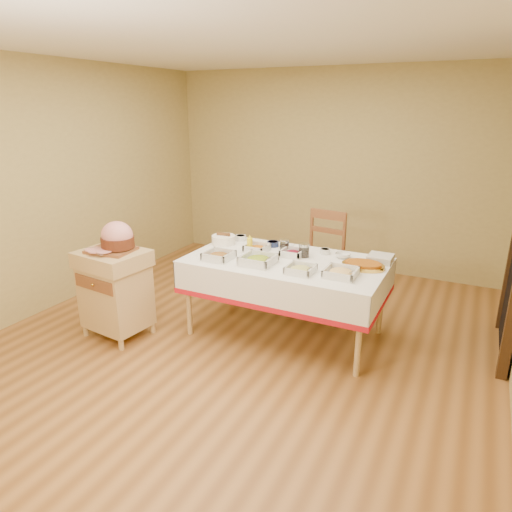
{
  "coord_description": "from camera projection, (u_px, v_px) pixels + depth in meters",
  "views": [
    {
      "loc": [
        1.84,
        -3.41,
        2.11
      ],
      "look_at": [
        0.04,
        0.2,
        0.79
      ],
      "focal_mm": 32.0,
      "sensor_mm": 36.0,
      "label": 1
    }
  ],
  "objects": [
    {
      "name": "room_shell",
      "position": [
        242.0,
        205.0,
        3.93
      ],
      "size": [
        5.0,
        5.0,
        5.0
      ],
      "color": "#99622F",
      "rests_on": "ground"
    },
    {
      "name": "dining_table",
      "position": [
        286.0,
        276.0,
        4.28
      ],
      "size": [
        1.82,
        1.02,
        0.76
      ],
      "color": "tan",
      "rests_on": "ground"
    },
    {
      "name": "butcher_cart",
      "position": [
        115.0,
        288.0,
        4.3
      ],
      "size": [
        0.65,
        0.56,
        0.85
      ],
      "color": "tan",
      "rests_on": "ground"
    },
    {
      "name": "dining_chair",
      "position": [
        320.0,
        258.0,
        5.0
      ],
      "size": [
        0.52,
        0.5,
        1.03
      ],
      "color": "brown",
      "rests_on": "ground"
    },
    {
      "name": "ham_on_board",
      "position": [
        116.0,
        239.0,
        4.16
      ],
      "size": [
        0.42,
        0.4,
        0.28
      ],
      "color": "brown",
      "rests_on": "butcher_cart"
    },
    {
      "name": "serving_dish_a",
      "position": [
        219.0,
        256.0,
        4.23
      ],
      "size": [
        0.25,
        0.25,
        0.11
      ],
      "color": "silver",
      "rests_on": "dining_table"
    },
    {
      "name": "serving_dish_b",
      "position": [
        258.0,
        260.0,
        4.1
      ],
      "size": [
        0.29,
        0.29,
        0.12
      ],
      "color": "silver",
      "rests_on": "dining_table"
    },
    {
      "name": "serving_dish_c",
      "position": [
        300.0,
        269.0,
        3.89
      ],
      "size": [
        0.23,
        0.23,
        0.09
      ],
      "color": "silver",
      "rests_on": "dining_table"
    },
    {
      "name": "serving_dish_d",
      "position": [
        341.0,
        272.0,
        3.81
      ],
      "size": [
        0.26,
        0.26,
        0.1
      ],
      "color": "silver",
      "rests_on": "dining_table"
    },
    {
      "name": "serving_dish_e",
      "position": [
        257.0,
        248.0,
        4.46
      ],
      "size": [
        0.22,
        0.21,
        0.1
      ],
      "color": "silver",
      "rests_on": "dining_table"
    },
    {
      "name": "serving_dish_f",
      "position": [
        293.0,
        253.0,
        4.32
      ],
      "size": [
        0.21,
        0.2,
        0.1
      ],
      "color": "silver",
      "rests_on": "dining_table"
    },
    {
      "name": "small_bowl_left",
      "position": [
        241.0,
        238.0,
        4.83
      ],
      "size": [
        0.11,
        0.11,
        0.05
      ],
      "color": "silver",
      "rests_on": "dining_table"
    },
    {
      "name": "small_bowl_mid",
      "position": [
        273.0,
        244.0,
        4.62
      ],
      "size": [
        0.12,
        0.12,
        0.05
      ],
      "color": "navy",
      "rests_on": "dining_table"
    },
    {
      "name": "small_bowl_right",
      "position": [
        325.0,
        251.0,
        4.38
      ],
      "size": [
        0.1,
        0.1,
        0.05
      ],
      "color": "silver",
      "rests_on": "dining_table"
    },
    {
      "name": "bowl_white_imported",
      "position": [
        287.0,
        247.0,
        4.56
      ],
      "size": [
        0.14,
        0.14,
        0.03
      ],
      "primitive_type": "imported",
      "rotation": [
        0.0,
        0.0,
        -0.02
      ],
      "color": "silver",
      "rests_on": "dining_table"
    },
    {
      "name": "bowl_small_imported",
      "position": [
        343.0,
        255.0,
        4.27
      ],
      "size": [
        0.18,
        0.18,
        0.05
      ],
      "primitive_type": "imported",
      "rotation": [
        0.0,
        0.0,
        -0.24
      ],
      "color": "silver",
      "rests_on": "dining_table"
    },
    {
      "name": "preserve_jar_left",
      "position": [
        285.0,
        246.0,
        4.45
      ],
      "size": [
        0.1,
        0.1,
        0.12
      ],
      "color": "silver",
      "rests_on": "dining_table"
    },
    {
      "name": "preserve_jar_right",
      "position": [
        304.0,
        251.0,
        4.29
      ],
      "size": [
        0.1,
        0.1,
        0.13
      ],
      "color": "silver",
      "rests_on": "dining_table"
    },
    {
      "name": "mustard_bottle",
      "position": [
        250.0,
        244.0,
        4.43
      ],
      "size": [
        0.06,
        0.06,
        0.17
      ],
      "color": "yellow",
      "rests_on": "dining_table"
    },
    {
      "name": "bread_basket",
      "position": [
        224.0,
        239.0,
        4.7
      ],
      "size": [
        0.24,
        0.24,
        0.11
      ],
      "color": "white",
      "rests_on": "dining_table"
    },
    {
      "name": "plate_stack",
      "position": [
        380.0,
        259.0,
        4.16
      ],
      "size": [
        0.22,
        0.22,
        0.06
      ],
      "color": "silver",
      "rests_on": "dining_table"
    },
    {
      "name": "brass_platter",
      "position": [
        363.0,
        265.0,
        4.01
      ],
      "size": [
        0.38,
        0.27,
        0.05
      ],
      "color": "gold",
      "rests_on": "dining_table"
    }
  ]
}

